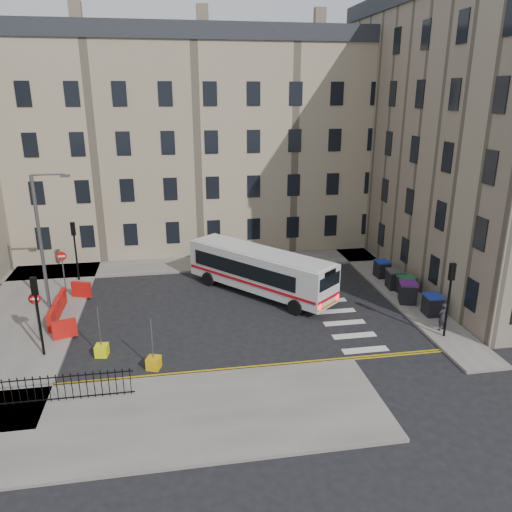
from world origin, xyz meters
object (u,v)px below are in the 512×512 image
object	(u,v)px
bus	(260,269)
bollard_yellow	(102,350)
pedestrian	(442,317)
wheelie_bin_c	(406,285)
wheelie_bin_d	(395,279)
wheelie_bin_e	(382,269)
streetlamp	(40,241)
wheelie_bin_a	(432,305)
bollard_chevron	(154,363)
wheelie_bin_b	(408,292)

from	to	relation	value
bus	bollard_yellow	size ratio (longest dim) A/B	15.96
pedestrian	wheelie_bin_c	bearing A→B (deg)	-117.60
wheelie_bin_d	wheelie_bin_e	distance (m)	2.15
streetlamp	wheelie_bin_c	bearing A→B (deg)	-4.00
wheelie_bin_a	wheelie_bin_c	distance (m)	3.31
pedestrian	bollard_chevron	distance (m)	15.47
streetlamp	wheelie_bin_e	bearing A→B (deg)	4.03
wheelie_bin_b	wheelie_bin_e	distance (m)	4.49
wheelie_bin_d	bollard_yellow	distance (m)	18.98
wheelie_bin_b	wheelie_bin_c	bearing A→B (deg)	85.14
wheelie_bin_d	wheelie_bin_b	bearing A→B (deg)	-90.83
pedestrian	bollard_yellow	bearing A→B (deg)	-24.08
bollard_yellow	bollard_chevron	size ratio (longest dim) A/B	1.00
wheelie_bin_c	pedestrian	distance (m)	5.27
wheelie_bin_b	bollard_chevron	world-z (taller)	wheelie_bin_b
wheelie_bin_d	bollard_chevron	distance (m)	17.19
wheelie_bin_a	wheelie_bin_b	size ratio (longest dim) A/B	0.84
wheelie_bin_b	bus	bearing A→B (deg)	177.21
wheelie_bin_a	wheelie_bin_d	bearing A→B (deg)	98.03
wheelie_bin_b	bollard_chevron	bearing A→B (deg)	-143.81
wheelie_bin_a	wheelie_bin_b	distance (m)	2.02
streetlamp	wheelie_bin_d	bearing A→B (deg)	-1.59
streetlamp	bollard_chevron	size ratio (longest dim) A/B	13.57
wheelie_bin_e	pedestrian	bearing A→B (deg)	-93.58
streetlamp	bollard_yellow	distance (m)	8.42
bus	bollard_yellow	xyz separation A→B (m)	(-9.17, -6.67, -1.36)
streetlamp	pedestrian	world-z (taller)	streetlamp
bollard_chevron	streetlamp	bearing A→B (deg)	128.64
streetlamp	bollard_chevron	distance (m)	11.01
wheelie_bin_a	bollard_chevron	size ratio (longest dim) A/B	2.02
bus	wheelie_bin_e	xyz separation A→B (m)	(8.95, 1.20, -0.92)
wheelie_bin_c	wheelie_bin_e	size ratio (longest dim) A/B	1.10
streetlamp	wheelie_bin_e	distance (m)	22.28
streetlamp	wheelie_bin_b	distance (m)	22.16
wheelie_bin_c	wheelie_bin_e	xyz separation A→B (m)	(-0.33, 3.10, 0.01)
wheelie_bin_a	wheelie_bin_d	world-z (taller)	wheelie_bin_d
streetlamp	wheelie_bin_b	xyz separation A→B (m)	(21.68, -2.94, -3.53)
wheelie_bin_b	bollard_chevron	distance (m)	16.11
bollard_chevron	wheelie_bin_c	bearing A→B (deg)	22.10
wheelie_bin_a	wheelie_bin_b	world-z (taller)	wheelie_bin_b
wheelie_bin_a	wheelie_bin_e	xyz separation A→B (m)	(-0.36, 6.41, -0.02)
bollard_yellow	bollard_chevron	distance (m)	3.07
streetlamp	bollard_yellow	size ratio (longest dim) A/B	13.57
wheelie_bin_e	bollard_yellow	xyz separation A→B (m)	(-18.12, -7.88, -0.44)
streetlamp	bus	xyz separation A→B (m)	(12.99, 0.34, -2.68)
pedestrian	bollard_yellow	size ratio (longest dim) A/B	2.61
bus	wheelie_bin_d	xyz separation A→B (m)	(8.91, -0.95, -0.87)
wheelie_bin_d	bollard_yellow	world-z (taller)	wheelie_bin_d
pedestrian	bollard_yellow	distance (m)	18.01
streetlamp	bollard_chevron	bearing A→B (deg)	-51.36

